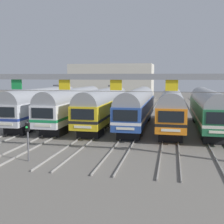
{
  "coord_description": "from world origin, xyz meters",
  "views": [
    {
      "loc": [
        6.23,
        -34.74,
        6.28
      ],
      "look_at": [
        -0.41,
        -3.24,
        2.26
      ],
      "focal_mm": 45.87,
      "sensor_mm": 36.0,
      "label": 1
    }
  ],
  "objects": [
    {
      "name": "commuter_train_blue",
      "position": [
        2.06,
        -0.01,
        2.69
      ],
      "size": [
        2.88,
        18.06,
        4.77
      ],
      "color": "#284C9E",
      "rests_on": "ground"
    },
    {
      "name": "commuter_train_orange",
      "position": [
        6.18,
        -0.01,
        2.69
      ],
      "size": [
        2.88,
        18.06,
        4.77
      ],
      "color": "orange",
      "rests_on": "ground"
    },
    {
      "name": "ground_plane",
      "position": [
        0.0,
        0.0,
        0.0
      ],
      "size": [
        160.0,
        160.0,
        0.0
      ],
      "primitive_type": "plane",
      "color": "slate"
    },
    {
      "name": "commuter_train_green",
      "position": [
        10.31,
        -0.01,
        2.69
      ],
      "size": [
        2.88,
        18.06,
        4.77
      ],
      "color": "#236B42",
      "rests_on": "ground"
    },
    {
      "name": "maintenance_building",
      "position": [
        -9.65,
        40.81,
        4.72
      ],
      "size": [
        21.64,
        10.0,
        9.44
      ],
      "primitive_type": "cube",
      "color": "beige",
      "rests_on": "ground"
    },
    {
      "name": "catenary_gantry",
      "position": [
        0.0,
        -13.5,
        5.35
      ],
      "size": [
        25.86,
        0.44,
        6.97
      ],
      "color": "gray",
      "rests_on": "ground"
    },
    {
      "name": "commuter_train_yellow",
      "position": [
        -2.06,
        -0.0,
        2.69
      ],
      "size": [
        2.88,
        18.06,
        5.05
      ],
      "color": "gold",
      "rests_on": "ground"
    },
    {
      "name": "commuter_train_white",
      "position": [
        -6.18,
        -0.01,
        2.69
      ],
      "size": [
        2.88,
        18.06,
        4.77
      ],
      "color": "white",
      "rests_on": "ground"
    },
    {
      "name": "track_bed",
      "position": [
        0.0,
        17.0,
        0.07
      ],
      "size": [
        22.12,
        70.0,
        0.15
      ],
      "color": "gray",
      "rests_on": "ground"
    },
    {
      "name": "commuter_train_silver",
      "position": [
        -10.31,
        -0.0,
        2.69
      ],
      "size": [
        2.88,
        18.06,
        5.05
      ],
      "color": "silver",
      "rests_on": "ground"
    },
    {
      "name": "yard_signal_mast",
      "position": [
        -4.12,
        -15.78,
        2.05
      ],
      "size": [
        0.28,
        0.35,
        2.93
      ],
      "color": "#59595E",
      "rests_on": "ground"
    }
  ]
}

